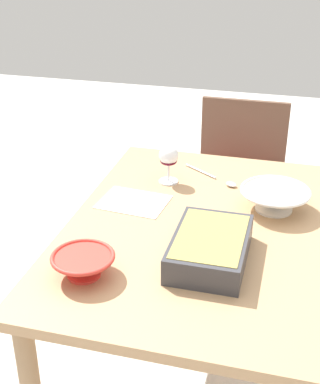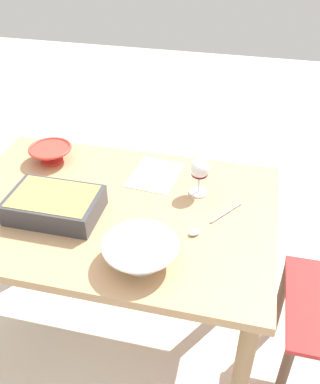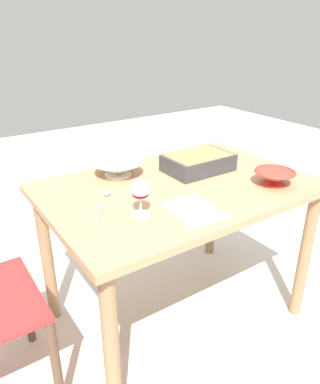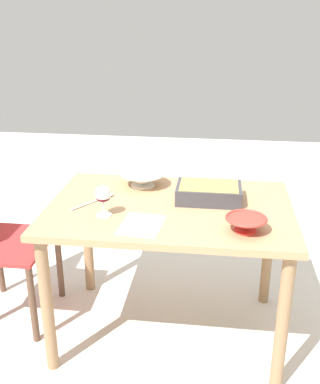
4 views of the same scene
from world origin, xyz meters
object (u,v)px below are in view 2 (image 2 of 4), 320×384
Objects in this scene: dining_table at (115,227)px; casserole_dish at (55,204)px; serving_spoon at (206,225)px; small_bowl at (51,153)px; mixing_bowl at (141,251)px; wine_glass at (200,171)px; napkin at (155,175)px.

casserole_dish is (0.18, 0.09, 0.15)m from dining_table.
dining_table is at bearing -4.87° from serving_spoon.
mixing_bowl is at bearing 137.40° from small_bowl.
casserole_dish is (0.47, 0.24, -0.05)m from wine_glass.
wine_glass is (-0.29, -0.16, 0.20)m from dining_table.
small_bowl is (0.64, -0.08, -0.06)m from wine_glass.
dining_table is at bearing -154.60° from casserole_dish.
wine_glass is 0.82× the size of small_bowl.
small_bowl reaches higher than napkin.
mixing_bowl reaches higher than napkin.
casserole_dish is at bearing -23.72° from mixing_bowl.
serving_spoon is at bearing 107.45° from wine_glass.
mixing_bowl reaches higher than dining_table.
casserole_dish reaches higher than mixing_bowl.
casserole_dish is 0.39m from mixing_bowl.
serving_spoon is at bearing 133.11° from napkin.
dining_table is at bearing 145.78° from small_bowl.
wine_glass reaches higher than napkin.
mixing_bowl is at bearing 98.67° from napkin.
napkin is at bearing -22.57° from wine_glass.
dining_table is 0.33m from mixing_bowl.
dining_table is 0.36m from serving_spoon.
wine_glass reaches higher than serving_spoon.
mixing_bowl is at bearing 73.79° from wine_glass.
casserole_dish is at bearing 25.40° from dining_table.
small_bowl is (0.17, -0.32, -0.01)m from casserole_dish.
napkin is at bearing -81.33° from mixing_bowl.
casserole_dish is at bearing 27.19° from wine_glass.
serving_spoon is (-0.53, -0.06, -0.04)m from casserole_dish.
napkin is at bearing -113.24° from dining_table.
serving_spoon is (-0.70, 0.27, -0.03)m from small_bowl.
casserole_dish reaches higher than napkin.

